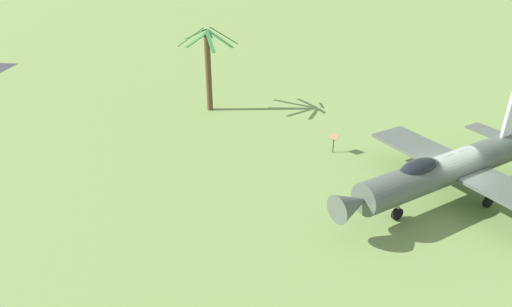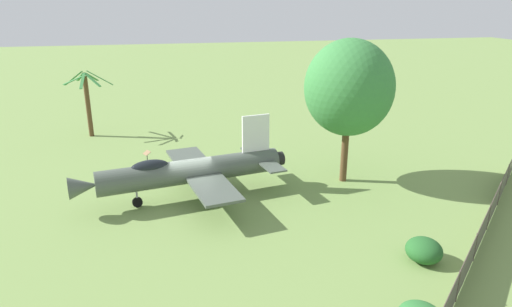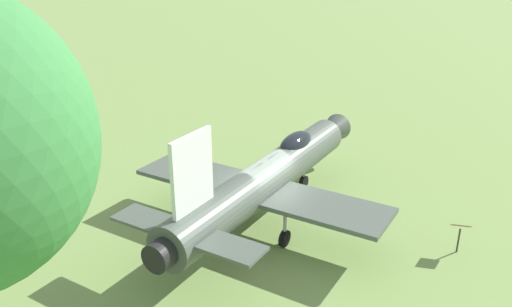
# 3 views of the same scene
# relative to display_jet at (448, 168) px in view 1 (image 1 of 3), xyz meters

# --- Properties ---
(ground_plane) EXTENTS (200.00, 200.00, 0.00)m
(ground_plane) POSITION_rel_display_jet_xyz_m (-0.06, 0.33, -1.80)
(ground_plane) COLOR #75934C
(display_jet) EXTENTS (9.88, 13.03, 4.84)m
(display_jet) POSITION_rel_display_jet_xyz_m (0.00, 0.00, 0.00)
(display_jet) COLOR #4C564C
(display_jet) RESTS_ON ground_plane
(palm_tree) EXTENTS (4.36, 4.12, 5.81)m
(palm_tree) POSITION_rel_display_jet_xyz_m (-15.24, -7.43, 1.34)
(palm_tree) COLOR brown
(palm_tree) RESTS_ON ground_plane
(info_plaque) EXTENTS (0.72, 0.63, 1.14)m
(info_plaque) POSITION_rel_display_jet_xyz_m (-6.33, -2.45, -0.95)
(info_plaque) COLOR #333333
(info_plaque) RESTS_ON ground_plane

